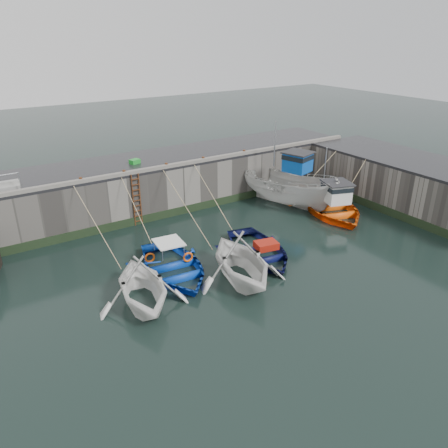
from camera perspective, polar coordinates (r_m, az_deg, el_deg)
ground at (r=20.24m, az=5.41°, el=-8.47°), size 120.00×120.00×0.00m
quay_back at (r=29.43m, az=-9.63°, el=5.20°), size 30.00×5.00×3.00m
quay_right at (r=31.23m, az=24.08°, el=4.51°), size 5.00×15.00×3.00m
road_back at (r=28.97m, az=-9.85°, el=8.15°), size 30.00×5.00×0.16m
road_right at (r=30.80m, az=24.57°, el=7.27°), size 5.00×15.00×0.16m
kerb_back at (r=26.85m, az=-7.83°, el=7.42°), size 30.00×0.30×0.20m
algae_back at (r=27.69m, az=-7.32°, el=1.36°), size 30.00×0.08×0.50m
algae_right at (r=29.63m, az=20.90°, el=1.45°), size 0.08×15.00×0.50m
ladder at (r=26.44m, az=-11.31°, el=3.08°), size 0.51×0.08×3.20m
boat_near_white at (r=19.50m, az=-10.48°, el=-10.20°), size 4.89×5.41×2.50m
boat_near_white_rope at (r=23.84m, az=-15.50°, el=-3.96°), size 0.04×6.13×3.10m
boat_near_blue at (r=21.56m, az=-6.57°, el=-6.32°), size 4.50×5.93×1.15m
boat_near_blue_rope at (r=25.19m, az=-11.15°, el=-1.94°), size 0.04×4.68×3.10m
boat_near_blacktrim at (r=20.86m, az=2.16°, el=-7.29°), size 5.35×5.90×2.70m
boat_near_blacktrim_rope at (r=25.09m, az=-5.18°, el=-1.67°), size 0.04×6.73×3.10m
boat_near_navy at (r=23.04m, az=4.55°, el=-4.11°), size 4.79×5.98×1.10m
boat_near_navy_rope at (r=26.65m, az=-1.77°, el=0.03°), size 0.04×5.40×3.10m
boat_far_white at (r=29.52m, az=8.39°, el=4.67°), size 4.79×7.74×5.80m
boat_far_orange at (r=28.90m, az=13.74°, el=2.21°), size 6.45×7.62×4.34m
fish_crate at (r=28.16m, az=-11.59°, el=8.01°), size 0.70×0.59×0.27m
railing at (r=25.68m, az=-26.87°, el=4.47°), size 1.60×1.05×1.00m
bollard_a at (r=25.34m, az=-18.21°, el=5.51°), size 0.18×0.18×0.28m
bollard_b at (r=26.03m, az=-12.92°, el=6.59°), size 0.18×0.18×0.28m
bollard_c at (r=27.01m, az=-7.54°, el=7.62°), size 0.18×0.18×0.28m
bollard_d at (r=28.17m, az=-2.74°, el=8.49°), size 0.18×0.18×0.28m
bollard_e at (r=29.85m, az=2.64°, el=9.39°), size 0.18×0.18×0.28m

